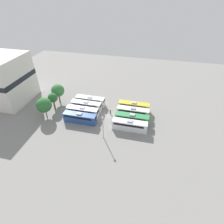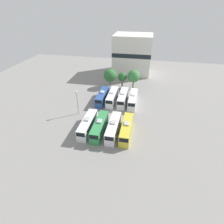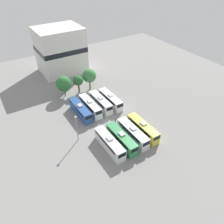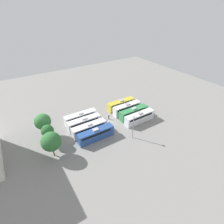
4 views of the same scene
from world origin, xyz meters
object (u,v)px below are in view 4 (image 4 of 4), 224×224
Objects in this scene: tree_1 at (48,131)px; tree_2 at (43,122)px; bus_5 at (89,128)px; bus_7 at (81,117)px; bus_0 at (139,117)px; tree_0 at (51,142)px; bus_1 at (134,112)px; bus_3 at (121,104)px; bus_4 at (96,134)px; bus_6 at (84,123)px; bus_2 at (127,108)px; worker_person at (109,117)px; light_pole at (133,123)px.

tree_2 is (4.22, 0.11, 0.60)m from tree_1.
bus_5 and bus_7 have the same top height.
tree_0 is (0.11, 28.17, 2.88)m from bus_0.
bus_0 is at bearing 175.90° from bus_1.
bus_3 is 17.76m from bus_5.
tree_0 is at bearing 175.16° from tree_1.
bus_0 is 16.08m from bus_4.
bus_2 is at bearing -90.14° from bus_6.
tree_1 reaches higher than bus_6.
tree_1 is (4.88, -0.41, -0.17)m from tree_0.
tree_2 is at bearing 95.30° from bus_7.
bus_5 is (3.33, 16.46, 0.00)m from bus_0.
tree_0 is at bearing 130.31° from bus_7.
bus_0 and bus_2 have the same top height.
bus_0 is 10.23m from bus_3.
worker_person is at bearing -72.45° from tree_0.
bus_5 is at bearing 112.84° from bus_3.
tree_2 is at bearing 1.47° from tree_1.
bus_7 is (10.31, 0.08, 0.00)m from bus_4.
bus_3 and bus_6 have the same top height.
bus_2 is 1.00× the size of bus_6.
bus_5 is 1.40× the size of light_pole.
light_pole is (-5.17, -9.21, 3.44)m from bus_4.
bus_5 is 13.26m from tree_2.
bus_3 is 8.42m from worker_person.
bus_2 is 3.36m from bus_3.
tree_2 is (9.21, 27.87, 3.32)m from bus_0.
tree_0 is (-6.77, 28.23, 2.88)m from bus_2.
tree_2 is at bearing 62.74° from bus_5.
tree_1 is (-1.92, 11.30, 2.72)m from bus_6.
tree_1 is 4.26m from tree_2.
worker_person is 0.25× the size of tree_0.
tree_0 is (-10.12, 28.08, 2.88)m from bus_3.
bus_5 is (-3.54, 16.51, 0.00)m from bus_2.
tree_2 is (5.88, 11.41, 3.32)m from bus_5.
tree_0 is 0.96× the size of tree_2.
bus_5 is 1.72× the size of tree_1.
tree_0 reaches higher than tree_1.
bus_0 is at bearing 179.54° from bus_2.
bus_3 is 1.00× the size of bus_6.
bus_7 is (10.30, 16.16, 0.00)m from bus_0.
tree_0 reaches higher than bus_4.
tree_0 is at bearing 120.17° from bus_6.
bus_6 is at bearing 87.99° from worker_person.
bus_4 is at bearing 90.06° from bus_0.
light_pole reaches higher than bus_1.
tree_2 is at bearing 78.61° from bus_6.
bus_4 is 1.50× the size of tree_0.
bus_7 is 1.40× the size of light_pole.
bus_1 is 3.58m from bus_2.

